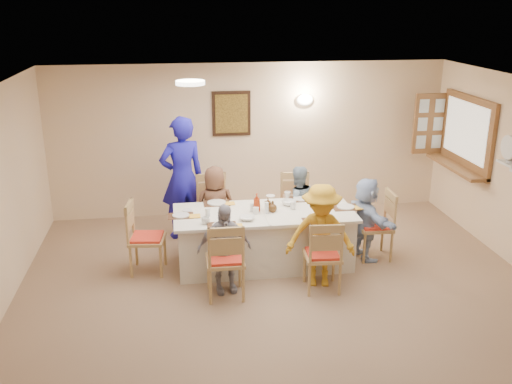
{
  "coord_description": "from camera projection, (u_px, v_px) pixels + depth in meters",
  "views": [
    {
      "loc": [
        -1.22,
        -5.58,
        3.42
      ],
      "look_at": [
        -0.2,
        1.4,
        1.05
      ],
      "focal_mm": 40.0,
      "sensor_mm": 36.0,
      "label": 1
    }
  ],
  "objects": [
    {
      "name": "chair_back_right",
      "position": [
        295.0,
        208.0,
        8.49
      ],
      "size": [
        0.53,
        0.53,
        0.99
      ],
      "primitive_type": null,
      "rotation": [
        0.0,
        0.0,
        -0.13
      ],
      "color": "tan",
      "rests_on": "ground"
    },
    {
      "name": "diner_front_right",
      "position": [
        321.0,
        236.0,
        7.05
      ],
      "size": [
        1.05,
        0.83,
        1.33
      ],
      "primitive_type": "imported",
      "rotation": [
        0.0,
        0.0,
        -0.2
      ],
      "color": "gold",
      "rests_on": "ground"
    },
    {
      "name": "diner_back_left",
      "position": [
        215.0,
        207.0,
        8.18
      ],
      "size": [
        0.67,
        0.51,
        1.21
      ],
      "primitive_type": "imported",
      "rotation": [
        0.0,
        0.0,
        3.24
      ],
      "color": "brown",
      "rests_on": "ground"
    },
    {
      "name": "chair_back_left",
      "position": [
        215.0,
        211.0,
        8.32
      ],
      "size": [
        0.56,
        0.56,
        1.03
      ],
      "primitive_type": null,
      "rotation": [
        0.0,
        0.0,
        0.15
      ],
      "color": "tan",
      "rests_on": "ground"
    },
    {
      "name": "condiment_brown",
      "position": [
        268.0,
        204.0,
        7.6
      ],
      "size": [
        0.09,
        0.09,
        0.18
      ],
      "primitive_type": "imported",
      "rotation": [
        0.0,
        0.0,
        -0.05
      ],
      "color": "#4E3114",
      "rests_on": "dining_table"
    },
    {
      "name": "napkin_fl",
      "position": [
        237.0,
        226.0,
        7.07
      ],
      "size": [
        0.15,
        0.15,
        0.01
      ],
      "primitive_type": "cube",
      "color": "yellow",
      "rests_on": "dining_table"
    },
    {
      "name": "shutter_door",
      "position": [
        430.0,
        124.0,
        9.38
      ],
      "size": [
        0.55,
        0.04,
        1.0
      ],
      "primitive_type": "cube",
      "color": "brown",
      "rests_on": "room_walls"
    },
    {
      "name": "bowl_a",
      "position": [
        247.0,
        218.0,
        7.28
      ],
      "size": [
        0.29,
        0.29,
        0.05
      ],
      "primitive_type": "imported",
      "rotation": [
        0.0,
        0.0,
        -0.22
      ],
      "color": "white",
      "rests_on": "dining_table"
    },
    {
      "name": "placemat_le",
      "position": [
        181.0,
        216.0,
        7.42
      ],
      "size": [
        0.33,
        0.24,
        0.01
      ],
      "primitive_type": "cube",
      "color": "#472B19",
      "rests_on": "dining_table"
    },
    {
      "name": "ceiling_light",
      "position": [
        190.0,
        83.0,
        6.98
      ],
      "size": [
        0.36,
        0.36,
        0.05
      ],
      "primitive_type": "cylinder",
      "color": "white",
      "rests_on": "room_walls"
    },
    {
      "name": "chair_left_end",
      "position": [
        147.0,
        237.0,
        7.45
      ],
      "size": [
        0.52,
        0.52,
        0.98
      ],
      "primitive_type": null,
      "rotation": [
        0.0,
        0.0,
        1.44
      ],
      "color": "tan",
      "rests_on": "ground"
    },
    {
      "name": "chair_front_left",
      "position": [
        225.0,
        258.0,
        6.82
      ],
      "size": [
        0.48,
        0.48,
        0.99
      ],
      "primitive_type": null,
      "rotation": [
        0.0,
        0.0,
        3.13
      ],
      "color": "tan",
      "rests_on": "ground"
    },
    {
      "name": "plate_bl",
      "position": [
        217.0,
        203.0,
        7.88
      ],
      "size": [
        0.26,
        0.26,
        0.02
      ],
      "primitive_type": "cylinder",
      "color": "white",
      "rests_on": "dining_table"
    },
    {
      "name": "caregiver",
      "position": [
        182.0,
        178.0,
        8.45
      ],
      "size": [
        0.92,
        0.82,
        1.86
      ],
      "primitive_type": "imported",
      "rotation": [
        0.0,
        0.0,
        3.44
      ],
      "color": "#1C19AE",
      "rests_on": "ground"
    },
    {
      "name": "diner_front_left",
      "position": [
        224.0,
        248.0,
        6.91
      ],
      "size": [
        0.74,
        0.46,
        1.14
      ],
      "primitive_type": "imported",
      "rotation": [
        0.0,
        0.0,
        0.14
      ],
      "color": "#9B97A5",
      "rests_on": "ground"
    },
    {
      "name": "fan_shelf",
      "position": [
        511.0,
        163.0,
        7.46
      ],
      "size": [
        0.22,
        0.36,
        0.03
      ],
      "primitive_type": "cube",
      "color": "white",
      "rests_on": "room_walls"
    },
    {
      "name": "napkin_fr",
      "position": [
        331.0,
        221.0,
        7.23
      ],
      "size": [
        0.14,
        0.14,
        0.01
      ],
      "primitive_type": "cube",
      "color": "yellow",
      "rests_on": "dining_table"
    },
    {
      "name": "drinking_glass",
      "position": [
        252.0,
        207.0,
        7.58
      ],
      "size": [
        0.07,
        0.07,
        0.1
      ],
      "primitive_type": "cylinder",
      "color": "silver",
      "rests_on": "dining_table"
    },
    {
      "name": "ground",
      "position": [
        291.0,
        317.0,
        6.49
      ],
      "size": [
        7.0,
        7.0,
        0.0
      ],
      "primitive_type": "plane",
      "color": "#89674B"
    },
    {
      "name": "plate_br",
      "position": [
        301.0,
        198.0,
        8.04
      ],
      "size": [
        0.23,
        0.23,
        0.01
      ],
      "primitive_type": "cylinder",
      "color": "white",
      "rests_on": "dining_table"
    },
    {
      "name": "wall_sconce",
      "position": [
        305.0,
        100.0,
        9.24
      ],
      "size": [
        0.26,
        0.09,
        0.18
      ],
      "primitive_type": "ellipsoid",
      "color": "white",
      "rests_on": "room_walls"
    },
    {
      "name": "placemat_bl",
      "position": [
        217.0,
        203.0,
        7.88
      ],
      "size": [
        0.36,
        0.27,
        0.01
      ],
      "primitive_type": "cube",
      "color": "#472B19",
      "rests_on": "dining_table"
    },
    {
      "name": "diner_back_right",
      "position": [
        297.0,
        205.0,
        8.35
      ],
      "size": [
        0.7,
        0.61,
        1.17
      ],
      "primitive_type": "imported",
      "rotation": [
        0.0,
        0.0,
        3.29
      ],
      "color": "#7B91A4",
      "rests_on": "ground"
    },
    {
      "name": "teacup_b",
      "position": [
        287.0,
        195.0,
        8.1
      ],
      "size": [
        0.1,
        0.1,
        0.09
      ],
      "primitive_type": "imported",
      "rotation": [
        0.0,
        0.0,
        0.03
      ],
      "color": "white",
      "rests_on": "dining_table"
    },
    {
      "name": "room_walls",
      "position": [
        294.0,
        191.0,
        6.01
      ],
      "size": [
        7.0,
        7.0,
        7.0
      ],
      "color": "beige",
      "rests_on": "ground"
    },
    {
      "name": "napkin_re",
      "position": [
        360.0,
        208.0,
        7.7
      ],
      "size": [
        0.15,
        0.15,
        0.01
      ],
      "primitive_type": "cube",
      "color": "yellow",
      "rests_on": "dining_table"
    },
    {
      "name": "plate_le",
      "position": [
        181.0,
        215.0,
        7.42
      ],
      "size": [
        0.22,
        0.22,
        0.01
      ],
      "primitive_type": "cylinder",
      "color": "white",
      "rests_on": "dining_table"
    },
    {
      "name": "chair_front_right",
      "position": [
        322.0,
        254.0,
        6.99
      ],
      "size": [
        0.48,
        0.48,
        0.94
      ],
      "primitive_type": null,
      "rotation": [
        0.0,
        0.0,
        3.07
      ],
      "color": "tan",
      "rests_on": "ground"
    },
    {
      "name": "hatch_sill",
      "position": [
        456.0,
        167.0,
        8.86
      ],
      "size": [
        0.3,
        1.5,
        0.05
      ],
      "primitive_type": "cube",
      "color": "brown",
      "rests_on": "room_walls"
    },
    {
      "name": "placemat_br",
      "position": [
        301.0,
        199.0,
        8.05
      ],
      "size": [
        0.34,
        0.25,
        0.01
      ],
      "primitive_type": "cube",
      "color": "#472B19",
      "rests_on": "dining_table"
    },
    {
      "name": "dining_table",
      "position": [
        264.0,
        238.0,
        7.69
      ],
      "size": [
        2.39,
        1.01,
        0.76
      ],
      "primitive_type": "cube",
      "color": "silver",
      "rests_on": "ground"
    },
    {
      "name": "desk_fan",
      "position": [
        511.0,
        152.0,
        7.41
      ],
      "size": [
        0.3,
        0.3,
        0.28
      ],
      "primitive_type": null,
      "color": "#A5A5A8",
      "rests_on": "fan_shelf"
    },
    {
      "name": "condiment_ketchup",
      "position": [
        257.0,
        203.0,
        7.53
      ],
      "size": [
        0.16,
        0.16,
        0.26
      ],
      "primitive_type": "imported",
      "rotation": [
        0.0,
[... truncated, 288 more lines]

